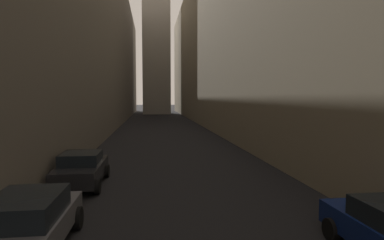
# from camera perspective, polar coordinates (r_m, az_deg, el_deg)

# --- Properties ---
(ground_plane) EXTENTS (264.00, 264.00, 0.00)m
(ground_plane) POSITION_cam_1_polar(r_m,az_deg,el_deg) (38.30, -5.22, -1.83)
(ground_plane) COLOR black
(building_block_left) EXTENTS (11.09, 108.00, 22.97)m
(building_block_left) POSITION_cam_1_polar(r_m,az_deg,el_deg) (41.93, -21.19, 14.19)
(building_block_left) COLOR #60594F
(building_block_left) RESTS_ON ground
(building_block_right) EXTENTS (13.19, 108.00, 24.12)m
(building_block_right) POSITION_cam_1_polar(r_m,az_deg,el_deg) (43.06, 11.46, 14.88)
(building_block_right) COLOR gray
(building_block_right) RESTS_ON ground
(parked_car_left_third) EXTENTS (1.95, 4.37, 1.52)m
(parked_car_left_third) POSITION_cam_1_polar(r_m,az_deg,el_deg) (9.25, -27.19, -16.07)
(parked_car_left_third) COLOR #4C4C51
(parked_car_left_third) RESTS_ON ground
(parked_car_left_far) EXTENTS (1.97, 4.11, 1.50)m
(parked_car_left_far) POSITION_cam_1_polar(r_m,az_deg,el_deg) (15.13, -18.94, -8.15)
(parked_car_left_far) COLOR black
(parked_car_left_far) RESTS_ON ground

